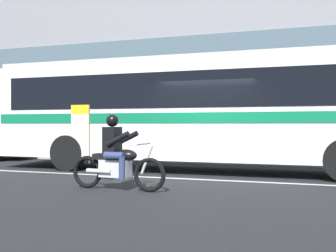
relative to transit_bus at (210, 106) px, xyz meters
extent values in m
plane|color=black|center=(0.15, -1.19, -1.88)|extent=(60.00, 60.00, 0.00)
cube|color=#A39E93|center=(0.15, 3.91, -1.81)|extent=(28.00, 3.80, 0.15)
cube|color=silver|center=(0.15, -1.79, -1.88)|extent=(26.60, 0.14, 0.01)
cube|color=gray|center=(0.15, 6.21, 4.61)|extent=(28.00, 0.80, 12.99)
cube|color=#4C606B|center=(0.15, 5.77, 2.66)|extent=(25.76, 0.10, 1.40)
cube|color=white|center=(0.00, 0.01, -0.15)|extent=(12.84, 2.56, 2.70)
cube|color=black|center=(0.00, 0.01, 0.40)|extent=(11.82, 2.60, 0.96)
cube|color=#0F7247|center=(0.00, 0.01, -0.35)|extent=(12.59, 2.59, 0.28)
cube|color=silver|center=(0.00, 0.01, 1.26)|extent=(12.59, 2.43, 0.16)
cylinder|color=black|center=(-3.98, -1.17, -1.36)|extent=(1.04, 0.30, 1.04)
torus|color=black|center=(-0.30, -3.95, -1.54)|extent=(0.69, 0.12, 0.69)
torus|color=black|center=(-1.75, -3.89, -1.54)|extent=(0.69, 0.12, 0.69)
cube|color=silver|center=(-1.08, -3.92, -1.44)|extent=(0.65, 0.30, 0.36)
ellipsoid|color=black|center=(-0.83, -3.93, -1.16)|extent=(0.49, 0.30, 0.24)
cube|color=black|center=(-1.28, -3.91, -1.20)|extent=(0.57, 0.28, 0.12)
cylinder|color=silver|center=(-0.36, -3.94, -1.24)|extent=(0.28, 0.07, 0.58)
cylinder|color=silver|center=(-0.44, -3.94, -0.92)|extent=(0.06, 0.64, 0.04)
cylinder|color=silver|center=(-1.38, -4.07, -1.49)|extent=(0.55, 0.11, 0.09)
cube|color=black|center=(-1.15, -3.91, -0.86)|extent=(0.29, 0.37, 0.56)
sphere|color=black|center=(-1.15, -3.91, -0.45)|extent=(0.26, 0.26, 0.26)
cylinder|color=navy|center=(-1.00, -3.74, -1.16)|extent=(0.43, 0.17, 0.15)
cylinder|color=navy|center=(-0.82, -3.75, -1.40)|extent=(0.13, 0.13, 0.46)
cylinder|color=navy|center=(-1.01, -4.10, -1.16)|extent=(0.43, 0.17, 0.15)
cylinder|color=navy|center=(-0.83, -4.11, -1.40)|extent=(0.13, 0.13, 0.46)
cylinder|color=black|center=(-0.90, -3.72, -0.82)|extent=(0.52, 0.13, 0.32)
cylinder|color=black|center=(-0.92, -4.12, -0.82)|extent=(0.52, 0.13, 0.32)
cylinder|color=olive|center=(-1.70, -3.89, -0.73)|extent=(0.02, 0.02, 1.25)
cube|color=yellow|center=(-1.93, -3.88, -0.21)|extent=(0.44, 0.04, 0.20)
cube|color=white|center=(-1.93, -3.88, -0.41)|extent=(0.44, 0.04, 0.20)
camera|label=1|loc=(2.75, -11.63, -0.53)|focal=44.17mm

